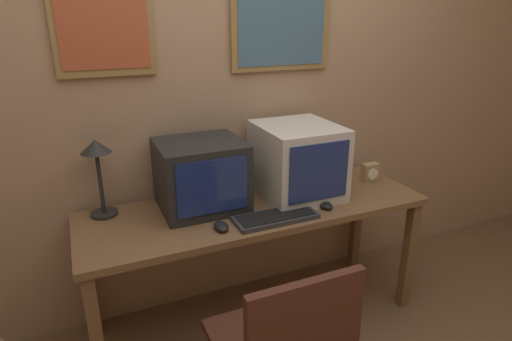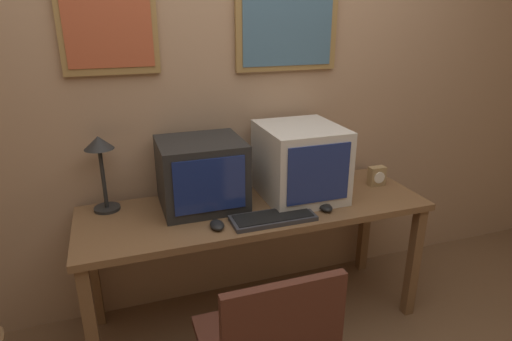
{
  "view_description": "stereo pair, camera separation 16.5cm",
  "coord_description": "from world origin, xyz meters",
  "px_view_note": "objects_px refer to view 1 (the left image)",
  "views": [
    {
      "loc": [
        -0.83,
        -1.12,
        1.69
      ],
      "look_at": [
        0.0,
        0.78,
        0.93
      ],
      "focal_mm": 30.0,
      "sensor_mm": 36.0,
      "label": 1
    },
    {
      "loc": [
        -0.68,
        -1.18,
        1.69
      ],
      "look_at": [
        0.0,
        0.78,
        0.93
      ],
      "focal_mm": 30.0,
      "sensor_mm": 36.0,
      "label": 2
    }
  ],
  "objects_px": {
    "monitor_right": "(297,161)",
    "keyboard_main": "(276,217)",
    "mouse_near_keyboard": "(325,205)",
    "desk_lamp": "(97,160)",
    "desk_clock": "(370,173)",
    "mouse_far_corner": "(221,226)",
    "monitor_left": "(201,175)"
  },
  "relations": [
    {
      "from": "desk_clock",
      "to": "desk_lamp",
      "type": "distance_m",
      "value": 1.55
    },
    {
      "from": "desk_clock",
      "to": "keyboard_main",
      "type": "bearing_deg",
      "value": -163.15
    },
    {
      "from": "monitor_right",
      "to": "mouse_far_corner",
      "type": "xyz_separation_m",
      "value": [
        -0.53,
        -0.23,
        -0.18
      ]
    },
    {
      "from": "mouse_near_keyboard",
      "to": "desk_clock",
      "type": "height_order",
      "value": "desk_clock"
    },
    {
      "from": "monitor_right",
      "to": "keyboard_main",
      "type": "relative_size",
      "value": 1.09
    },
    {
      "from": "mouse_near_keyboard",
      "to": "desk_clock",
      "type": "distance_m",
      "value": 0.5
    },
    {
      "from": "mouse_near_keyboard",
      "to": "desk_clock",
      "type": "bearing_deg",
      "value": 25.06
    },
    {
      "from": "desk_clock",
      "to": "desk_lamp",
      "type": "xyz_separation_m",
      "value": [
        -1.52,
        0.17,
        0.24
      ]
    },
    {
      "from": "monitor_right",
      "to": "mouse_near_keyboard",
      "type": "relative_size",
      "value": 4.43
    },
    {
      "from": "keyboard_main",
      "to": "mouse_far_corner",
      "type": "xyz_separation_m",
      "value": [
        -0.28,
        0.01,
        0.0
      ]
    },
    {
      "from": "monitor_right",
      "to": "keyboard_main",
      "type": "height_order",
      "value": "monitor_right"
    },
    {
      "from": "keyboard_main",
      "to": "desk_lamp",
      "type": "relative_size",
      "value": 1.06
    },
    {
      "from": "mouse_far_corner",
      "to": "desk_clock",
      "type": "bearing_deg",
      "value": 11.91
    },
    {
      "from": "monitor_left",
      "to": "keyboard_main",
      "type": "height_order",
      "value": "monitor_left"
    },
    {
      "from": "monitor_left",
      "to": "mouse_near_keyboard",
      "type": "xyz_separation_m",
      "value": [
        0.59,
        -0.27,
        -0.16
      ]
    },
    {
      "from": "desk_clock",
      "to": "mouse_near_keyboard",
      "type": "bearing_deg",
      "value": -154.94
    },
    {
      "from": "monitor_left",
      "to": "keyboard_main",
      "type": "distance_m",
      "value": 0.44
    },
    {
      "from": "mouse_near_keyboard",
      "to": "desk_lamp",
      "type": "bearing_deg",
      "value": 160.54
    },
    {
      "from": "monitor_left",
      "to": "monitor_right",
      "type": "height_order",
      "value": "monitor_right"
    },
    {
      "from": "mouse_near_keyboard",
      "to": "monitor_left",
      "type": "bearing_deg",
      "value": 155.05
    },
    {
      "from": "mouse_near_keyboard",
      "to": "desk_lamp",
      "type": "relative_size",
      "value": 0.26
    },
    {
      "from": "monitor_right",
      "to": "desk_clock",
      "type": "distance_m",
      "value": 0.52
    },
    {
      "from": "monitor_left",
      "to": "desk_clock",
      "type": "xyz_separation_m",
      "value": [
        1.03,
        -0.06,
        -0.12
      ]
    },
    {
      "from": "keyboard_main",
      "to": "desk_lamp",
      "type": "xyz_separation_m",
      "value": [
        -0.77,
        0.39,
        0.28
      ]
    },
    {
      "from": "mouse_far_corner",
      "to": "desk_lamp",
      "type": "distance_m",
      "value": 0.68
    },
    {
      "from": "keyboard_main",
      "to": "desk_clock",
      "type": "height_order",
      "value": "desk_clock"
    },
    {
      "from": "desk_clock",
      "to": "desk_lamp",
      "type": "relative_size",
      "value": 0.29
    },
    {
      "from": "monitor_right",
      "to": "mouse_far_corner",
      "type": "bearing_deg",
      "value": -156.46
    },
    {
      "from": "monitor_left",
      "to": "keyboard_main",
      "type": "relative_size",
      "value": 1.02
    },
    {
      "from": "keyboard_main",
      "to": "mouse_near_keyboard",
      "type": "bearing_deg",
      "value": 3.16
    },
    {
      "from": "monitor_right",
      "to": "mouse_near_keyboard",
      "type": "height_order",
      "value": "monitor_right"
    },
    {
      "from": "monitor_left",
      "to": "mouse_near_keyboard",
      "type": "height_order",
      "value": "monitor_left"
    }
  ]
}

